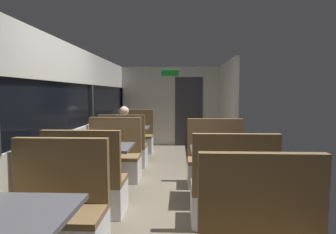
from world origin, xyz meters
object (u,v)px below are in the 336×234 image
(bench_far_window_facing_end, at_px, (124,151))
(bench_rear_aisle_facing_end, at_px, (232,197))
(bench_mid_window_facing_end, at_px, (87,189))
(bench_rear_aisle_facing_entry, at_px, (216,165))
(bench_far_window_facing_entry, at_px, (135,139))
(seated_passenger, at_px, (124,140))
(dining_table_near_window, at_px, (7,226))
(bench_near_window_facing_entry, at_px, (55,221))
(coffee_cup_primary, at_px, (131,125))
(dining_table_mid_window, at_px, (102,153))
(dining_table_rear_aisle, at_px, (223,157))
(bench_mid_window_facing_entry, at_px, (113,161))
(dining_table_far_window, at_px, (130,131))

(bench_far_window_facing_end, relative_size, bench_rear_aisle_facing_end, 1.00)
(bench_mid_window_facing_end, distance_m, bench_rear_aisle_facing_entry, 2.15)
(bench_far_window_facing_entry, xyz_separation_m, seated_passenger, (0.00, -1.33, 0.21))
(dining_table_near_window, distance_m, bench_near_window_facing_entry, 0.77)
(bench_far_window_facing_end, xyz_separation_m, coffee_cup_primary, (0.02, 0.81, 0.46))
(dining_table_mid_window, height_order, bench_mid_window_facing_end, bench_mid_window_facing_end)
(bench_rear_aisle_facing_entry, bearing_deg, dining_table_rear_aisle, -90.00)
(bench_mid_window_facing_entry, height_order, bench_rear_aisle_facing_entry, same)
(dining_table_near_window, relative_size, bench_rear_aisle_facing_entry, 0.82)
(bench_mid_window_facing_end, bearing_deg, dining_table_far_window, 90.00)
(seated_passenger, bearing_deg, bench_near_window_facing_entry, -90.00)
(bench_mid_window_facing_entry, relative_size, dining_table_rear_aisle, 1.22)
(bench_far_window_facing_entry, bearing_deg, bench_rear_aisle_facing_entry, -54.28)
(bench_near_window_facing_entry, height_order, seated_passenger, seated_passenger)
(bench_mid_window_facing_entry, xyz_separation_m, bench_far_window_facing_entry, (0.00, 2.29, 0.00))
(seated_passenger, bearing_deg, bench_mid_window_facing_end, -90.00)
(bench_far_window_facing_entry, bearing_deg, seated_passenger, -90.00)
(dining_table_rear_aisle, bearing_deg, bench_far_window_facing_end, 135.00)
(bench_mid_window_facing_end, xyz_separation_m, bench_mid_window_facing_entry, (0.00, 1.40, 0.00))
(bench_rear_aisle_facing_end, distance_m, bench_rear_aisle_facing_entry, 1.40)
(bench_rear_aisle_facing_entry, bearing_deg, bench_mid_window_facing_entry, 173.62)
(bench_mid_window_facing_end, distance_m, bench_rear_aisle_facing_end, 1.80)
(bench_rear_aisle_facing_entry, relative_size, seated_passenger, 0.87)
(bench_rear_aisle_facing_end, height_order, coffee_cup_primary, bench_rear_aisle_facing_end)
(dining_table_near_window, relative_size, dining_table_mid_window, 1.00)
(dining_table_near_window, relative_size, bench_far_window_facing_entry, 0.82)
(bench_near_window_facing_entry, height_order, bench_far_window_facing_end, same)
(bench_mid_window_facing_entry, xyz_separation_m, bench_far_window_facing_end, (0.00, 0.89, 0.00))
(bench_near_window_facing_entry, relative_size, bench_rear_aisle_facing_end, 1.00)
(dining_table_far_window, height_order, bench_far_window_facing_end, bench_far_window_facing_end)
(dining_table_near_window, bearing_deg, bench_rear_aisle_facing_end, 37.83)
(bench_near_window_facing_entry, distance_m, coffee_cup_primary, 4.01)
(dining_table_mid_window, height_order, seated_passenger, seated_passenger)
(dining_table_near_window, height_order, bench_rear_aisle_facing_entry, bench_rear_aisle_facing_entry)
(bench_mid_window_facing_end, distance_m, seated_passenger, 2.37)
(bench_mid_window_facing_end, distance_m, dining_table_rear_aisle, 1.88)
(dining_table_far_window, distance_m, dining_table_rear_aisle, 3.07)
(bench_far_window_facing_entry, bearing_deg, bench_near_window_facing_entry, -90.00)
(dining_table_far_window, xyz_separation_m, bench_far_window_facing_entry, (0.00, 0.70, -0.31))
(bench_near_window_facing_entry, height_order, coffee_cup_primary, bench_near_window_facing_entry)
(dining_table_mid_window, relative_size, bench_mid_window_facing_end, 0.82)
(dining_table_near_window, height_order, bench_far_window_facing_end, bench_far_window_facing_end)
(dining_table_near_window, bearing_deg, bench_rear_aisle_facing_entry, 57.31)
(bench_far_window_facing_end, distance_m, bench_far_window_facing_entry, 1.40)
(bench_near_window_facing_entry, distance_m, bench_mid_window_facing_end, 0.89)
(dining_table_rear_aisle, xyz_separation_m, coffee_cup_primary, (-1.77, 2.60, 0.15))
(bench_far_window_facing_end, relative_size, seated_passenger, 0.87)
(dining_table_far_window, relative_size, bench_rear_aisle_facing_end, 0.82)
(dining_table_far_window, relative_size, bench_far_window_facing_end, 0.82)
(bench_far_window_facing_end, bearing_deg, bench_far_window_facing_entry, 90.00)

